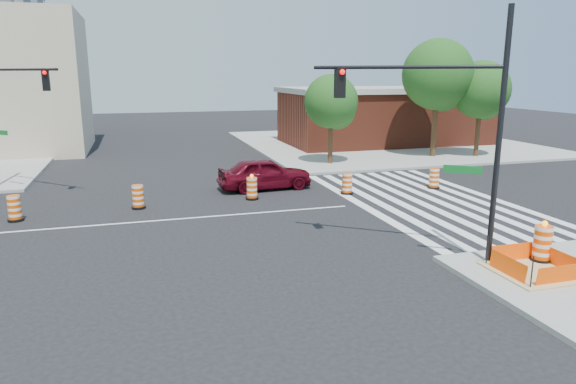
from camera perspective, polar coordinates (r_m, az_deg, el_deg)
name	(u,v)px	position (r m, az deg, el deg)	size (l,w,h in m)	color
ground	(183,219)	(20.96, -11.62, -2.93)	(120.00, 120.00, 0.00)	black
sidewalk_ne	(384,143)	(43.21, 10.59, 5.36)	(22.00, 22.00, 0.15)	gray
crosswalk_east	(425,200)	(24.37, 14.93, -0.85)	(6.75, 13.50, 0.01)	silver
lane_centerline	(183,219)	(20.96, -11.63, -2.91)	(14.00, 0.12, 0.01)	silver
excavation_pit	(534,270)	(16.28, 25.62, -7.83)	(2.20, 2.20, 0.90)	tan
brick_storefront	(385,116)	(42.98, 10.72, 8.32)	(16.50, 8.50, 4.60)	maroon
red_coupe	(265,173)	(25.67, -2.60, 2.07)	(1.88, 4.66, 1.59)	#510613
signal_pole_se	(445,114)	(15.78, 17.00, 8.31)	(4.57, 3.37, 7.35)	black
signal_pole_nw	(4,99)	(27.81, -29.02, 9.05)	(3.99, 4.04, 7.34)	black
pit_drum	(542,245)	(17.14, 26.42, -5.28)	(0.65, 0.65, 1.28)	black
tree_north_c	(332,105)	(32.24, 4.86, 9.65)	(3.35, 3.33, 5.66)	#382314
tree_north_d	(438,79)	(36.33, 16.30, 11.99)	(4.68, 4.68, 7.95)	#382314
tree_north_e	(481,93)	(37.29, 20.65, 10.25)	(3.85, 3.85, 6.55)	#382314
median_drum_1	(15,209)	(22.78, -28.11, -1.70)	(0.60, 0.60, 1.02)	black
median_drum_2	(138,198)	(22.88, -16.32, -0.61)	(0.60, 0.60, 1.02)	black
median_drum_3	(252,189)	(23.62, -4.03, 0.34)	(0.60, 0.60, 1.18)	black
median_drum_4	(347,184)	(24.78, 6.57, 0.86)	(0.60, 0.60, 1.02)	black
median_drum_5	(434,179)	(26.83, 15.92, 1.37)	(0.60, 0.60, 1.02)	black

